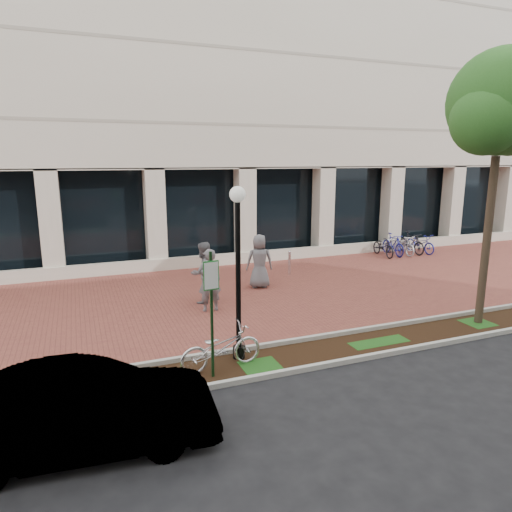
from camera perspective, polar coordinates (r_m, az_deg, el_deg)
name	(u,v)px	position (r m, az deg, el deg)	size (l,w,h in m)	color
ground	(240,295)	(15.81, -2.00, -4.83)	(120.00, 120.00, 0.00)	black
brick_plaza	(240,294)	(15.81, -2.00, -4.82)	(40.00, 9.00, 0.01)	brown
planting_strip	(313,353)	(11.31, 7.19, -11.99)	(40.00, 1.50, 0.01)	black
curb_plaza_side	(299,340)	(11.89, 5.43, -10.41)	(40.00, 0.12, 0.12)	#ABABA1
curb_street_side	(329,364)	(10.70, 9.17, -13.20)	(40.00, 0.12, 0.12)	#ABABA1
near_office_building	(169,49)	(25.82, -10.76, 24.08)	(40.00, 12.12, 16.00)	beige
parking_sign	(212,300)	(9.53, -5.57, -5.53)	(0.34, 0.07, 2.76)	#143717
lamppost	(238,264)	(10.27, -2.25, -1.01)	(0.36, 0.36, 4.02)	black
street_tree	(501,110)	(14.01, 28.33, 15.78)	(3.28, 2.74, 7.40)	#4B3A2A
locked_bicycle	(221,348)	(10.33, -4.39, -11.34)	(0.66, 1.91, 1.00)	silver
pedestrian_left	(209,280)	(13.94, -5.85, -3.03)	(0.71, 0.47, 1.96)	slate
pedestrian_mid	(203,273)	(14.80, -6.60, -2.08)	(0.97, 0.76, 2.00)	slate
pedestrian_right	(259,261)	(16.42, 0.44, -0.66)	(0.96, 0.62, 1.96)	slate
bollard	(289,263)	(18.36, 4.20, -0.83)	(0.12, 0.12, 0.99)	silver
bike_rack_cluster	(402,244)	(23.35, 17.80, 1.39)	(3.03, 1.90, 1.07)	black
sedan_near_curb	(84,411)	(8.09, -20.76, -17.67)	(1.46, 4.20, 1.38)	#AAABAF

